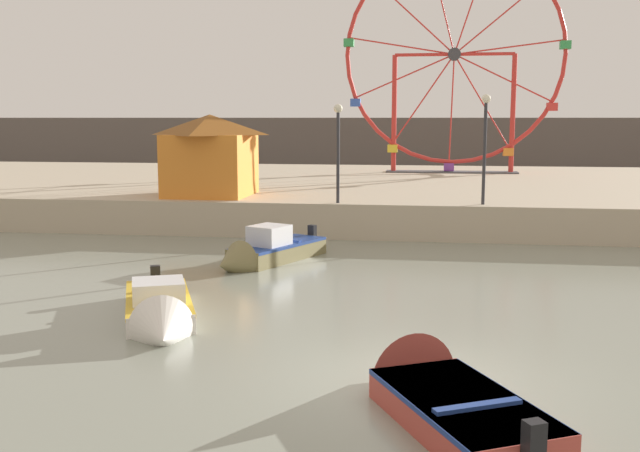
{
  "coord_description": "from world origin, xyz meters",
  "views": [
    {
      "loc": [
        0.16,
        -12.12,
        4.39
      ],
      "look_at": [
        -2.91,
        8.96,
        1.26
      ],
      "focal_mm": 41.49,
      "sensor_mm": 36.0,
      "label": 1
    }
  ],
  "objects_px": {
    "motorboat_white_red_stripe": "(160,312)",
    "promenade_lamp_far": "(338,138)",
    "promenade_lamp_near": "(485,133)",
    "motorboat_olive_wood": "(264,252)",
    "motorboat_faded_red": "(436,393)",
    "ferris_wheel_red_frame": "(454,58)",
    "carnival_booth_orange_canopy": "(210,154)"
  },
  "relations": [
    {
      "from": "motorboat_olive_wood",
      "to": "promenade_lamp_near",
      "type": "xyz_separation_m",
      "value": [
        6.84,
        5.39,
        3.49
      ]
    },
    {
      "from": "carnival_booth_orange_canopy",
      "to": "promenade_lamp_far",
      "type": "distance_m",
      "value": 5.71
    },
    {
      "from": "promenade_lamp_far",
      "to": "motorboat_faded_red",
      "type": "bearing_deg",
      "value": -77.77
    },
    {
      "from": "promenade_lamp_near",
      "to": "motorboat_faded_red",
      "type": "bearing_deg",
      "value": -96.37
    },
    {
      "from": "carnival_booth_orange_canopy",
      "to": "motorboat_white_red_stripe",
      "type": "bearing_deg",
      "value": -77.54
    },
    {
      "from": "motorboat_faded_red",
      "to": "promenade_lamp_near",
      "type": "relative_size",
      "value": 1.09
    },
    {
      "from": "motorboat_faded_red",
      "to": "ferris_wheel_red_frame",
      "type": "relative_size",
      "value": 0.33
    },
    {
      "from": "motorboat_white_red_stripe",
      "to": "promenade_lamp_near",
      "type": "relative_size",
      "value": 1.21
    },
    {
      "from": "motorboat_faded_red",
      "to": "motorboat_white_red_stripe",
      "type": "relative_size",
      "value": 0.9
    },
    {
      "from": "motorboat_faded_red",
      "to": "carnival_booth_orange_canopy",
      "type": "bearing_deg",
      "value": -0.83
    },
    {
      "from": "ferris_wheel_red_frame",
      "to": "promenade_lamp_near",
      "type": "relative_size",
      "value": 3.24
    },
    {
      "from": "motorboat_olive_wood",
      "to": "promenade_lamp_far",
      "type": "bearing_deg",
      "value": -172.63
    },
    {
      "from": "motorboat_olive_wood",
      "to": "motorboat_white_red_stripe",
      "type": "height_order",
      "value": "motorboat_olive_wood"
    },
    {
      "from": "motorboat_faded_red",
      "to": "promenade_lamp_far",
      "type": "distance_m",
      "value": 16.52
    },
    {
      "from": "motorboat_white_red_stripe",
      "to": "promenade_lamp_far",
      "type": "relative_size",
      "value": 1.32
    },
    {
      "from": "ferris_wheel_red_frame",
      "to": "motorboat_faded_red",
      "type": "bearing_deg",
      "value": -92.06
    },
    {
      "from": "motorboat_faded_red",
      "to": "promenade_lamp_far",
      "type": "bearing_deg",
      "value": -14.99
    },
    {
      "from": "motorboat_white_red_stripe",
      "to": "promenade_lamp_near",
      "type": "distance_m",
      "value": 14.87
    },
    {
      "from": "motorboat_faded_red",
      "to": "carnival_booth_orange_canopy",
      "type": "distance_m",
      "value": 19.92
    },
    {
      "from": "motorboat_faded_red",
      "to": "promenade_lamp_far",
      "type": "xyz_separation_m",
      "value": [
        -3.42,
        15.8,
        3.42
      ]
    },
    {
      "from": "motorboat_faded_red",
      "to": "promenade_lamp_near",
      "type": "xyz_separation_m",
      "value": [
        1.8,
        16.08,
        3.61
      ]
    },
    {
      "from": "motorboat_faded_red",
      "to": "promenade_lamp_far",
      "type": "relative_size",
      "value": 1.19
    },
    {
      "from": "motorboat_white_red_stripe",
      "to": "promenade_lamp_far",
      "type": "xyz_separation_m",
      "value": [
        2.38,
        11.98,
        3.4
      ]
    },
    {
      "from": "promenade_lamp_far",
      "to": "promenade_lamp_near",
      "type": "bearing_deg",
      "value": 3.16
    },
    {
      "from": "motorboat_white_red_stripe",
      "to": "carnival_booth_orange_canopy",
      "type": "height_order",
      "value": "carnival_booth_orange_canopy"
    },
    {
      "from": "motorboat_faded_red",
      "to": "motorboat_white_red_stripe",
      "type": "bearing_deg",
      "value": 29.47
    },
    {
      "from": "promenade_lamp_near",
      "to": "motorboat_olive_wood",
      "type": "bearing_deg",
      "value": -141.79
    },
    {
      "from": "motorboat_white_red_stripe",
      "to": "ferris_wheel_red_frame",
      "type": "relative_size",
      "value": 0.37
    },
    {
      "from": "motorboat_white_red_stripe",
      "to": "motorboat_faded_red",
      "type": "bearing_deg",
      "value": 34.3
    },
    {
      "from": "motorboat_faded_red",
      "to": "motorboat_olive_wood",
      "type": "xyz_separation_m",
      "value": [
        -5.05,
        10.7,
        0.11
      ]
    },
    {
      "from": "motorboat_olive_wood",
      "to": "promenade_lamp_near",
      "type": "relative_size",
      "value": 1.19
    },
    {
      "from": "promenade_lamp_near",
      "to": "carnival_booth_orange_canopy",
      "type": "bearing_deg",
      "value": 171.41
    }
  ]
}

